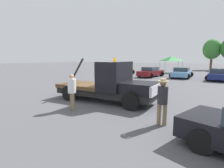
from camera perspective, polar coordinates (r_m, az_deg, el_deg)
The scene contains 10 objects.
ground_plane at distance 10.39m, azimuth -2.31°, elevation -5.51°, with size 160.00×160.00×0.00m, color #545459.
tow_truck at distance 10.00m, azimuth -0.49°, elevation -0.37°, with size 6.18×2.48×2.51m.
person_near_truck at distance 6.74m, azimuth 16.17°, elevation -4.47°, with size 0.39×0.39×1.76m.
person_at_hood at distance 8.61m, azimuth -12.95°, elevation -1.77°, with size 0.39×0.39×1.75m.
parked_car_tan at distance 26.76m, azimuth 3.83°, elevation 4.48°, with size 2.66×4.78×1.34m.
parked_car_maroon at distance 24.15m, azimuth 12.52°, elevation 3.86°, with size 2.64×4.90×1.34m.
parked_car_skyblue at distance 24.16m, azimuth 21.80°, elevation 3.46°, with size 2.66×4.76×1.34m.
parked_car_navy at distance 23.16m, azimuth 31.52°, elevation 2.62°, with size 2.52×4.43×1.34m.
canopy_tent_green at distance 31.40m, azimuth 18.88°, elevation 7.85°, with size 3.05×3.05×2.81m.
tree_center at distance 42.85m, azimuth 29.87°, elevation 9.79°, with size 3.60×3.60×6.43m.
Camera 1 is at (5.93, -8.16, 2.51)m, focal length 28.00 mm.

